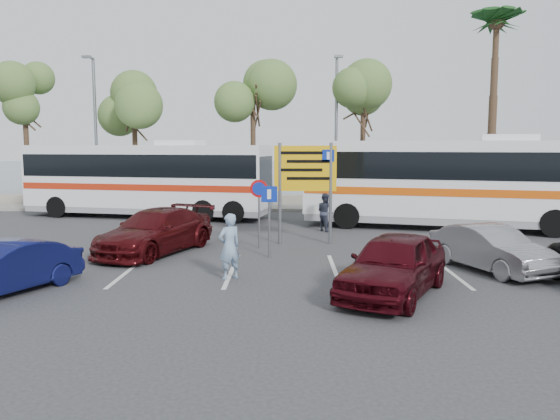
{
  "coord_description": "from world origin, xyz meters",
  "views": [
    {
      "loc": [
        0.34,
        -16.07,
        3.5
      ],
      "look_at": [
        0.11,
        3.0,
        1.24
      ],
      "focal_mm": 35.0,
      "sensor_mm": 36.0,
      "label": 1
    }
  ],
  "objects_px": {
    "direction_sign": "(305,176)",
    "pedestrian_far": "(325,212)",
    "coach_bus_left": "(147,182)",
    "car_maroon": "(155,231)",
    "coach_bus_right": "(457,186)",
    "car_silver_b": "(491,248)",
    "car_red": "(394,264)",
    "street_lamp_right": "(336,125)",
    "car_blue": "(4,268)",
    "pedestrian_near": "(229,246)",
    "street_lamp_left": "(95,125)"
  },
  "relations": [
    {
      "from": "street_lamp_right",
      "to": "car_red",
      "type": "relative_size",
      "value": 1.86
    },
    {
      "from": "street_lamp_right",
      "to": "direction_sign",
      "type": "xyz_separation_m",
      "value": [
        -2.0,
        -10.32,
        -2.17
      ]
    },
    {
      "from": "coach_bus_right",
      "to": "pedestrian_near",
      "type": "relative_size",
      "value": 7.42
    },
    {
      "from": "direction_sign",
      "to": "coach_bus_right",
      "type": "distance_m",
      "value": 7.47
    },
    {
      "from": "coach_bus_left",
      "to": "direction_sign",
      "type": "bearing_deg",
      "value": -44.22
    },
    {
      "from": "car_maroon",
      "to": "coach_bus_right",
      "type": "bearing_deg",
      "value": 47.4
    },
    {
      "from": "street_lamp_right",
      "to": "car_red",
      "type": "distance_m",
      "value": 17.45
    },
    {
      "from": "street_lamp_right",
      "to": "direction_sign",
      "type": "bearing_deg",
      "value": -100.94
    },
    {
      "from": "street_lamp_left",
      "to": "car_silver_b",
      "type": "relative_size",
      "value": 2.07
    },
    {
      "from": "coach_bus_left",
      "to": "car_silver_b",
      "type": "distance_m",
      "value": 17.05
    },
    {
      "from": "street_lamp_left",
      "to": "car_maroon",
      "type": "xyz_separation_m",
      "value": [
        6.05,
        -12.02,
        -3.89
      ]
    },
    {
      "from": "coach_bus_left",
      "to": "coach_bus_right",
      "type": "distance_m",
      "value": 14.47
    },
    {
      "from": "car_blue",
      "to": "pedestrian_far",
      "type": "xyz_separation_m",
      "value": [
        8.28,
        9.66,
        0.17
      ]
    },
    {
      "from": "pedestrian_near",
      "to": "car_maroon",
      "type": "bearing_deg",
      "value": -87.63
    },
    {
      "from": "coach_bus_right",
      "to": "car_red",
      "type": "distance_m",
      "value": 11.37
    },
    {
      "from": "car_red",
      "to": "pedestrian_near",
      "type": "bearing_deg",
      "value": -172.25
    },
    {
      "from": "car_blue",
      "to": "pedestrian_near",
      "type": "bearing_deg",
      "value": 42.96
    },
    {
      "from": "coach_bus_right",
      "to": "street_lamp_right",
      "type": "bearing_deg",
      "value": 123.92
    },
    {
      "from": "pedestrian_far",
      "to": "car_red",
      "type": "bearing_deg",
      "value": 149.22
    },
    {
      "from": "street_lamp_left",
      "to": "car_red",
      "type": "height_order",
      "value": "street_lamp_left"
    },
    {
      "from": "street_lamp_right",
      "to": "pedestrian_near",
      "type": "bearing_deg",
      "value": -105.0
    },
    {
      "from": "coach_bus_right",
      "to": "direction_sign",
      "type": "bearing_deg",
      "value": -150.8
    },
    {
      "from": "car_maroon",
      "to": "car_red",
      "type": "xyz_separation_m",
      "value": [
        6.81,
        -5.0,
        0.02
      ]
    },
    {
      "from": "car_maroon",
      "to": "direction_sign",
      "type": "bearing_deg",
      "value": 41.36
    },
    {
      "from": "street_lamp_left",
      "to": "coach_bus_left",
      "type": "height_order",
      "value": "street_lamp_left"
    },
    {
      "from": "coach_bus_left",
      "to": "pedestrian_far",
      "type": "relative_size",
      "value": 7.86
    },
    {
      "from": "coach_bus_right",
      "to": "pedestrian_far",
      "type": "relative_size",
      "value": 8.25
    },
    {
      "from": "street_lamp_right",
      "to": "direction_sign",
      "type": "height_order",
      "value": "street_lamp_right"
    },
    {
      "from": "direction_sign",
      "to": "pedestrian_far",
      "type": "relative_size",
      "value": 2.3
    },
    {
      "from": "direction_sign",
      "to": "pedestrian_far",
      "type": "xyz_separation_m",
      "value": [
        0.93,
        2.96,
        -1.65
      ]
    },
    {
      "from": "car_silver_b",
      "to": "pedestrian_far",
      "type": "height_order",
      "value": "pedestrian_far"
    },
    {
      "from": "coach_bus_right",
      "to": "car_silver_b",
      "type": "distance_m",
      "value": 8.02
    },
    {
      "from": "car_maroon",
      "to": "pedestrian_near",
      "type": "xyz_separation_m",
      "value": [
        2.79,
        -3.5,
        0.16
      ]
    },
    {
      "from": "direction_sign",
      "to": "car_silver_b",
      "type": "relative_size",
      "value": 0.93
    },
    {
      "from": "car_silver_b",
      "to": "pedestrian_near",
      "type": "bearing_deg",
      "value": 165.98
    },
    {
      "from": "coach_bus_left",
      "to": "car_maroon",
      "type": "height_order",
      "value": "coach_bus_left"
    },
    {
      "from": "direction_sign",
      "to": "car_red",
      "type": "xyz_separation_m",
      "value": [
        1.86,
        -6.7,
        -1.69
      ]
    },
    {
      "from": "car_red",
      "to": "pedestrian_near",
      "type": "distance_m",
      "value": 4.29
    },
    {
      "from": "car_maroon",
      "to": "car_red",
      "type": "distance_m",
      "value": 8.45
    },
    {
      "from": "street_lamp_right",
      "to": "car_red",
      "type": "xyz_separation_m",
      "value": [
        -0.14,
        -17.02,
        -3.86
      ]
    },
    {
      "from": "coach_bus_right",
      "to": "car_silver_b",
      "type": "height_order",
      "value": "coach_bus_right"
    },
    {
      "from": "coach_bus_right",
      "to": "coach_bus_left",
      "type": "bearing_deg",
      "value": 165.3
    },
    {
      "from": "street_lamp_right",
      "to": "car_silver_b",
      "type": "height_order",
      "value": "street_lamp_right"
    },
    {
      "from": "coach_bus_right",
      "to": "pedestrian_far",
      "type": "bearing_deg",
      "value": -173.15
    },
    {
      "from": "direction_sign",
      "to": "pedestrian_far",
      "type": "distance_m",
      "value": 3.51
    },
    {
      "from": "car_blue",
      "to": "street_lamp_right",
      "type": "bearing_deg",
      "value": 88.06
    },
    {
      "from": "direction_sign",
      "to": "pedestrian_far",
      "type": "height_order",
      "value": "direction_sign"
    },
    {
      "from": "coach_bus_left",
      "to": "coach_bus_right",
      "type": "height_order",
      "value": "coach_bus_right"
    },
    {
      "from": "direction_sign",
      "to": "coach_bus_left",
      "type": "bearing_deg",
      "value": 135.78
    },
    {
      "from": "coach_bus_right",
      "to": "pedestrian_near",
      "type": "distance_m",
      "value": 12.4
    }
  ]
}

